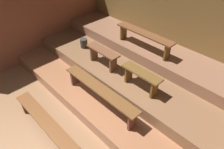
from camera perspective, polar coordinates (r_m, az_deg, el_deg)
The scene contains 12 objects.
ground at distance 5.30m, azimuth -0.33°, elevation -6.95°, with size 6.85×5.12×0.08m, color #8C6342.
wall_back at distance 6.03m, azimuth 15.23°, elevation 12.22°, with size 6.85×0.06×2.41m, color brown.
wall_left at distance 6.80m, azimuth -19.05°, elevation 14.47°, with size 0.06×5.12×2.41m, color brown.
platform_lower at distance 5.49m, azimuth 4.15°, elevation -2.55°, with size 6.05×3.13×0.29m, color #986140.
platform_middle at distance 5.57m, azimuth 7.23°, elevation 1.67°, with size 6.05×2.29×0.29m, color brown.
platform_upper at distance 5.80m, azimuth 11.11°, elevation 6.24°, with size 6.05×1.15×0.29m, color #875C43.
bench_floor_center at distance 4.51m, azimuth -17.76°, elevation -12.38°, with size 2.01×0.28×0.45m.
bench_lower_center at distance 4.53m, azimuth -3.34°, elevation -4.49°, with size 2.13×0.28×0.45m.
bench_middle_left at distance 5.24m, azimuth -2.48°, elevation 5.59°, with size 0.96×0.28×0.45m.
bench_middle_right at distance 4.55m, azimuth 8.02°, elevation -0.52°, with size 0.96×0.28×0.45m.
bench_upper_center at distance 5.45m, azimuth 8.82°, elevation 10.35°, with size 1.68×0.28×0.45m.
pail_middle at distance 6.16m, azimuth -7.71°, elevation 8.50°, with size 0.21×0.21×0.26m, color #332D28.
Camera 1 is at (2.72, -0.41, 3.71)m, focal length 33.42 mm.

